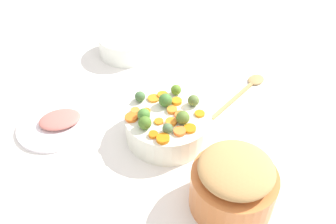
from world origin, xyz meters
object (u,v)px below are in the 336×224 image
at_px(serving_bowl_carrots, 168,125).
at_px(metal_pot, 232,190).
at_px(wooden_spoon, 248,87).
at_px(casserole_dish, 126,44).
at_px(ham_plate, 53,126).

relative_size(serving_bowl_carrots, metal_pot, 1.21).
xyz_separation_m(serving_bowl_carrots, wooden_spoon, (-0.28, 0.27, -0.04)).
distance_m(casserole_dish, ham_plate, 0.49).
height_order(metal_pot, ham_plate, metal_pot).
height_order(metal_pot, wooden_spoon, metal_pot).
distance_m(metal_pot, ham_plate, 0.62).
bearing_deg(ham_plate, serving_bowl_carrots, 91.71).
bearing_deg(serving_bowl_carrots, metal_pot, 39.54).
xyz_separation_m(serving_bowl_carrots, metal_pot, (0.24, 0.20, 0.02)).
xyz_separation_m(serving_bowl_carrots, casserole_dish, (-0.46, -0.23, -0.00)).
bearing_deg(ham_plate, metal_pot, 68.54).
bearing_deg(casserole_dish, metal_pot, 31.34).
xyz_separation_m(metal_pot, ham_plate, (-0.23, -0.57, -0.05)).
bearing_deg(casserole_dish, ham_plate, -18.01).
relative_size(metal_pot, ham_plate, 0.95).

